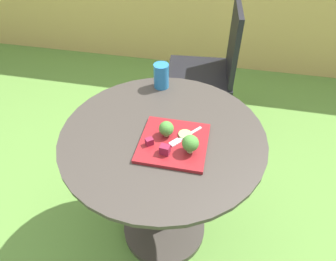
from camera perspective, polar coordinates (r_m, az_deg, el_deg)
ground_plane at (r=1.72m, az=-0.72°, el=-18.41°), size 12.00×12.00×0.00m
patio_table at (r=1.36m, az=-0.88°, el=-9.50°), size 0.81×0.81×0.72m
patio_chair at (r=2.02m, az=8.87°, el=12.84°), size 0.48×0.48×0.90m
salad_plate at (r=1.10m, az=1.08°, el=-2.37°), size 0.25×0.25×0.01m
drinking_glass at (r=1.38m, az=-1.31°, el=10.33°), size 0.07×0.07×0.12m
fork at (r=1.11m, az=2.95°, el=-1.41°), size 0.11×0.13×0.00m
broccoli_floret_0 at (r=1.03m, az=4.37°, el=-2.52°), size 0.06×0.06×0.07m
broccoli_floret_1 at (r=1.10m, az=-0.34°, el=0.38°), size 0.06×0.06×0.06m
cucumber_slice_0 at (r=1.12m, az=3.34°, el=-0.76°), size 0.05×0.05×0.01m
beet_chunk_0 at (r=1.04m, az=-0.62°, el=-3.72°), size 0.04×0.03×0.03m
beet_chunk_1 at (r=1.08m, az=-3.65°, el=-2.15°), size 0.03×0.03×0.03m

